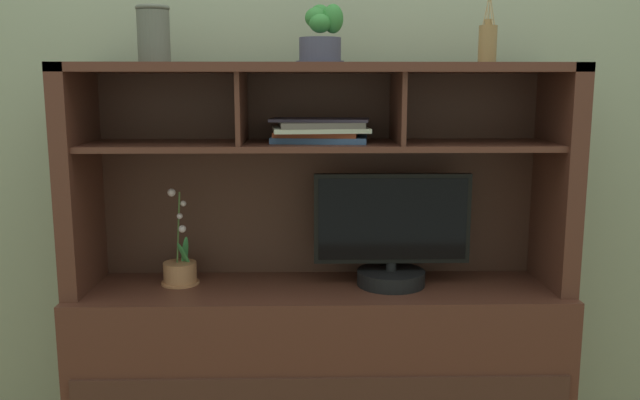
# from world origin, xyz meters

# --- Properties ---
(back_wall) EXTENTS (6.00, 0.02, 2.80)m
(back_wall) POSITION_xyz_m (0.00, 0.26, 1.40)
(back_wall) COLOR #99A58A
(back_wall) RESTS_ON ground
(media_console) EXTENTS (1.70, 0.48, 1.34)m
(media_console) POSITION_xyz_m (0.00, 0.01, 0.41)
(media_console) COLOR #512B20
(media_console) RESTS_ON ground
(tv_monitor) EXTENTS (0.54, 0.24, 0.40)m
(tv_monitor) POSITION_xyz_m (0.25, -0.01, 0.74)
(tv_monitor) COLOR black
(tv_monitor) RESTS_ON media_console
(potted_orchid) EXTENTS (0.13, 0.13, 0.34)m
(potted_orchid) POSITION_xyz_m (-0.49, 0.02, 0.63)
(potted_orchid) COLOR #B47750
(potted_orchid) RESTS_ON media_console
(magazine_stack_left) EXTENTS (0.35, 0.25, 0.08)m
(magazine_stack_left) POSITION_xyz_m (-0.00, 0.01, 1.12)
(magazine_stack_left) COLOR #395687
(magazine_stack_left) RESTS_ON media_console
(diffuser_bottle) EXTENTS (0.06, 0.06, 0.31)m
(diffuser_bottle) POSITION_xyz_m (0.55, -0.03, 1.41)
(diffuser_bottle) COLOR olive
(diffuser_bottle) RESTS_ON media_console
(potted_succulent) EXTENTS (0.16, 0.16, 0.19)m
(potted_succulent) POSITION_xyz_m (0.00, -0.02, 1.42)
(potted_succulent) COLOR #42435B
(potted_succulent) RESTS_ON media_console
(ceramic_vase) EXTENTS (0.11, 0.11, 0.19)m
(ceramic_vase) POSITION_xyz_m (-0.55, 0.02, 1.44)
(ceramic_vase) COLOR #5B5E55
(ceramic_vase) RESTS_ON media_console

